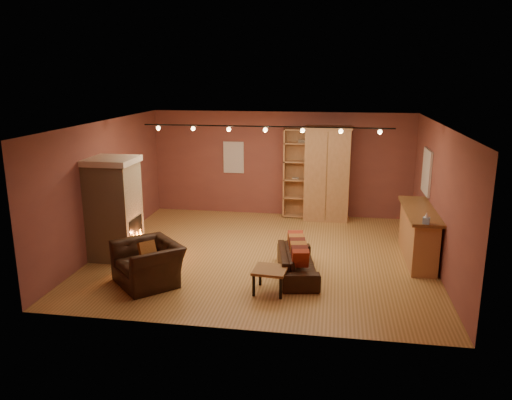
% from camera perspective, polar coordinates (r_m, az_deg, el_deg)
% --- Properties ---
extents(floor, '(7.00, 7.00, 0.00)m').
position_cam_1_polar(floor, '(10.77, 0.85, -6.26)').
color(floor, olive).
rests_on(floor, ground).
extents(ceiling, '(7.00, 7.00, 0.00)m').
position_cam_1_polar(ceiling, '(10.13, 0.91, 8.74)').
color(ceiling, brown).
rests_on(ceiling, back_wall).
extents(back_wall, '(7.00, 0.02, 2.80)m').
position_cam_1_polar(back_wall, '(13.52, 2.87, 4.13)').
color(back_wall, brown).
rests_on(back_wall, floor).
extents(left_wall, '(0.02, 6.50, 2.80)m').
position_cam_1_polar(left_wall, '(11.39, -16.84, 1.61)').
color(left_wall, brown).
rests_on(left_wall, floor).
extents(right_wall, '(0.02, 6.50, 2.80)m').
position_cam_1_polar(right_wall, '(10.46, 20.22, 0.25)').
color(right_wall, brown).
rests_on(right_wall, floor).
extents(fireplace, '(1.01, 0.98, 2.12)m').
position_cam_1_polar(fireplace, '(10.74, -15.88, -0.93)').
color(fireplace, '#C5B389').
rests_on(fireplace, floor).
extents(back_window, '(0.56, 0.04, 0.86)m').
position_cam_1_polar(back_window, '(13.67, -2.57, 4.88)').
color(back_window, beige).
rests_on(back_window, back_wall).
extents(bookcase, '(0.97, 0.38, 2.38)m').
position_cam_1_polar(bookcase, '(13.38, 5.28, 3.15)').
color(bookcase, tan).
rests_on(bookcase, floor).
extents(armoire, '(1.21, 0.69, 2.47)m').
position_cam_1_polar(armoire, '(13.16, 8.10, 3.01)').
color(armoire, tan).
rests_on(armoire, floor).
extents(bar_counter, '(0.61, 2.26, 1.08)m').
position_cam_1_polar(bar_counter, '(10.90, 18.02, -3.69)').
color(bar_counter, tan).
rests_on(bar_counter, floor).
extents(tissue_box, '(0.14, 0.14, 0.21)m').
position_cam_1_polar(tissue_box, '(9.73, 18.90, -2.07)').
color(tissue_box, '#87B1D8').
rests_on(tissue_box, bar_counter).
extents(right_window, '(0.05, 0.90, 1.00)m').
position_cam_1_polar(right_window, '(11.75, 18.93, 3.07)').
color(right_window, beige).
rests_on(right_window, right_wall).
extents(loveseat, '(0.79, 1.79, 0.74)m').
position_cam_1_polar(loveseat, '(9.62, 4.75, -6.57)').
color(loveseat, black).
rests_on(loveseat, floor).
extents(armchair, '(1.38, 1.38, 1.03)m').
position_cam_1_polar(armchair, '(9.40, -12.26, -6.35)').
color(armchair, black).
rests_on(armchair, floor).
extents(coffee_table, '(0.62, 0.62, 0.43)m').
position_cam_1_polar(coffee_table, '(8.89, 1.64, -8.25)').
color(coffee_table, brown).
rests_on(coffee_table, floor).
extents(track_rail, '(5.20, 0.09, 0.13)m').
position_cam_1_polar(track_rail, '(10.34, 1.07, 8.20)').
color(track_rail, black).
rests_on(track_rail, ceiling).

